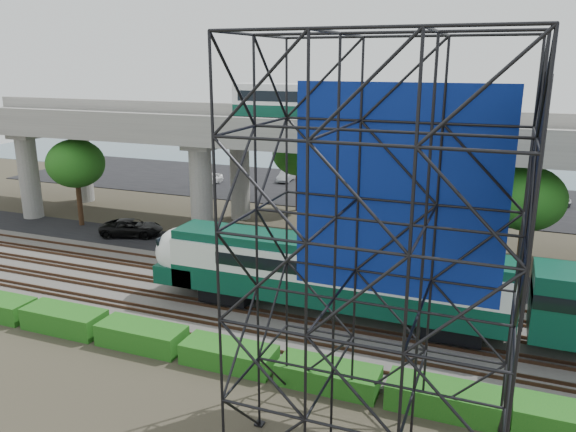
% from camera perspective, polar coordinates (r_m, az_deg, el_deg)
% --- Properties ---
extents(ground, '(140.00, 140.00, 0.00)m').
position_cam_1_polar(ground, '(31.96, -4.03, -10.84)').
color(ground, '#474233').
rests_on(ground, ground).
extents(ballast_bed, '(90.00, 12.00, 0.20)m').
position_cam_1_polar(ballast_bed, '(33.55, -2.56, -9.29)').
color(ballast_bed, slate).
rests_on(ballast_bed, ground).
extents(service_road, '(90.00, 5.00, 0.08)m').
position_cam_1_polar(service_road, '(40.89, 2.28, -4.70)').
color(service_road, black).
rests_on(service_road, ground).
extents(parking_lot, '(90.00, 18.00, 0.08)m').
position_cam_1_polar(parking_lot, '(62.68, 9.36, 2.31)').
color(parking_lot, black).
rests_on(parking_lot, ground).
extents(harbor_water, '(140.00, 40.00, 0.03)m').
position_cam_1_polar(harbor_water, '(83.93, 12.59, 5.47)').
color(harbor_water, '#456371').
rests_on(harbor_water, ground).
extents(rail_tracks, '(90.00, 9.52, 0.16)m').
position_cam_1_polar(rail_tracks, '(33.48, -2.56, -9.01)').
color(rail_tracks, '#472D1E').
rests_on(rail_tracks, ballast_bed).
extents(commuter_train, '(29.30, 3.06, 4.30)m').
position_cam_1_polar(commuter_train, '(30.60, 8.48, -6.30)').
color(commuter_train, black).
rests_on(commuter_train, rail_tracks).
extents(overpass, '(80.00, 12.00, 12.40)m').
position_cam_1_polar(overpass, '(44.05, 4.57, 7.72)').
color(overpass, '#9E9B93').
rests_on(overpass, ground).
extents(scaffold_tower, '(9.36, 6.36, 15.00)m').
position_cam_1_polar(scaffold_tower, '(19.38, 9.11, -4.92)').
color(scaffold_tower, black).
rests_on(scaffold_tower, ground).
extents(hedge_strip, '(34.60, 1.80, 1.20)m').
position_cam_1_polar(hedge_strip, '(27.90, -6.01, -13.77)').
color(hedge_strip, '#145715').
rests_on(hedge_strip, ground).
extents(trees, '(40.94, 16.94, 7.69)m').
position_cam_1_polar(trees, '(46.12, -0.82, 4.79)').
color(trees, '#382314').
rests_on(trees, ground).
extents(suv, '(5.54, 3.81, 1.41)m').
position_cam_1_polar(suv, '(48.26, -15.60, -1.15)').
color(suv, black).
rests_on(suv, service_road).
extents(parked_cars, '(39.81, 9.45, 1.32)m').
position_cam_1_polar(parked_cars, '(62.08, 9.33, 2.80)').
color(parked_cars, white).
rests_on(parked_cars, parking_lot).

